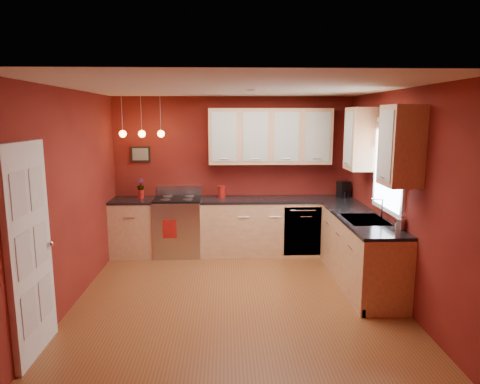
{
  "coord_description": "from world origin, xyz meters",
  "views": [
    {
      "loc": [
        -0.13,
        -5.1,
        2.27
      ],
      "look_at": [
        0.08,
        1.0,
        1.19
      ],
      "focal_mm": 32.0,
      "sensor_mm": 36.0,
      "label": 1
    }
  ],
  "objects_px": {
    "soap_pump": "(401,221)",
    "red_canister": "(222,192)",
    "coffee_maker": "(344,190)",
    "gas_range": "(178,226)",
    "sink": "(365,221)"
  },
  "relations": [
    {
      "from": "soap_pump",
      "to": "red_canister",
      "type": "bearing_deg",
      "value": 135.14
    },
    {
      "from": "gas_range",
      "to": "red_canister",
      "type": "bearing_deg",
      "value": 6.74
    },
    {
      "from": "sink",
      "to": "red_canister",
      "type": "distance_m",
      "value": 2.48
    },
    {
      "from": "red_canister",
      "to": "coffee_maker",
      "type": "bearing_deg",
      "value": -0.5
    },
    {
      "from": "sink",
      "to": "soap_pump",
      "type": "xyz_separation_m",
      "value": [
        0.25,
        -0.55,
        0.13
      ]
    },
    {
      "from": "soap_pump",
      "to": "gas_range",
      "type": "bearing_deg",
      "value": 144.45
    },
    {
      "from": "sink",
      "to": "coffee_maker",
      "type": "bearing_deg",
      "value": 85.01
    },
    {
      "from": "red_canister",
      "to": "coffee_maker",
      "type": "relative_size",
      "value": 0.73
    },
    {
      "from": "soap_pump",
      "to": "coffee_maker",
      "type": "bearing_deg",
      "value": 93.0
    },
    {
      "from": "coffee_maker",
      "to": "soap_pump",
      "type": "bearing_deg",
      "value": -108.81
    },
    {
      "from": "gas_range",
      "to": "sink",
      "type": "distance_m",
      "value": 3.05
    },
    {
      "from": "sink",
      "to": "soap_pump",
      "type": "bearing_deg",
      "value": -65.74
    },
    {
      "from": "red_canister",
      "to": "soap_pump",
      "type": "height_order",
      "value": "soap_pump"
    },
    {
      "from": "sink",
      "to": "red_canister",
      "type": "height_order",
      "value": "sink"
    },
    {
      "from": "sink",
      "to": "red_canister",
      "type": "bearing_deg",
      "value": 140.12
    }
  ]
}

